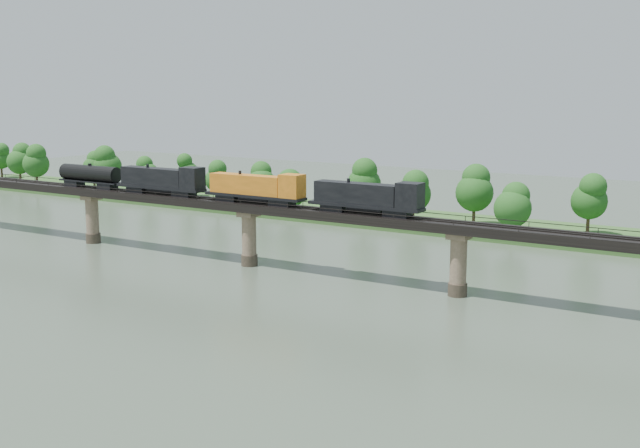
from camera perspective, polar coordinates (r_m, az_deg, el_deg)
The scene contains 6 objects.
ground at distance 123.64m, azimuth -13.37°, elevation -5.54°, with size 400.00×400.00×0.00m, color #384737.
far_bank at distance 191.60m, azimuth 4.79°, elevation 0.43°, with size 300.00×24.00×1.60m, color #2B5120.
bridge at distance 144.53m, azimuth -5.07°, elevation -0.84°, with size 236.00×30.00×11.50m.
bridge_superstructure at distance 143.48m, azimuth -5.11°, elevation 1.64°, with size 220.00×4.90×0.75m.
far_treeline at distance 190.35m, azimuth 2.01°, elevation 2.84°, with size 289.06×17.54×13.60m.
freight_train at distance 146.70m, azimuth -6.96°, elevation 2.73°, with size 81.64×3.18×5.62m.
Camera 1 is at (84.85, -83.83, 32.56)m, focal length 45.00 mm.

